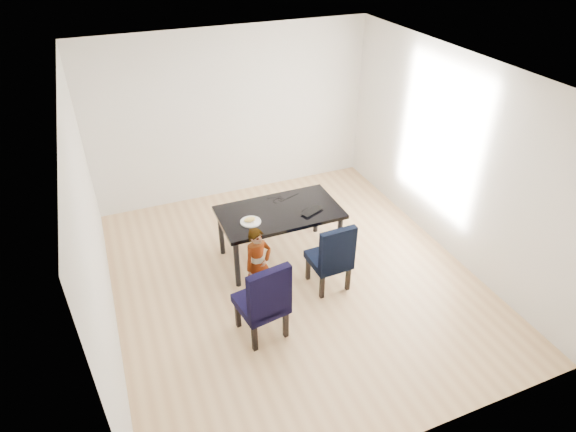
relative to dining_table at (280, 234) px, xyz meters
name	(u,v)px	position (x,y,z in m)	size (l,w,h in m)	color
floor	(294,278)	(0.00, -0.50, -0.38)	(4.50, 5.00, 0.01)	tan
ceiling	(295,73)	(0.00, -0.50, 2.33)	(4.50, 5.00, 0.01)	white
wall_back	(233,115)	(0.00, 2.00, 0.98)	(4.50, 0.01, 2.70)	white
wall_front	(422,340)	(0.00, -3.00, 0.98)	(4.50, 0.01, 2.70)	white
wall_left	(91,231)	(-2.25, -0.50, 0.98)	(0.01, 5.00, 2.70)	silver
wall_right	(452,157)	(2.25, -0.50, 0.98)	(0.01, 5.00, 2.70)	white
dining_table	(280,234)	(0.00, 0.00, 0.00)	(1.60, 0.90, 0.75)	black
chair_left	(261,297)	(-0.71, -1.23, 0.14)	(0.50, 0.52, 1.04)	black
chair_right	(329,254)	(0.35, -0.78, 0.11)	(0.47, 0.49, 0.97)	black
child	(258,264)	(-0.53, -0.65, 0.12)	(0.37, 0.24, 1.00)	orange
plate	(251,222)	(-0.44, -0.11, 0.38)	(0.26, 0.26, 0.01)	silver
sandwich	(250,219)	(-0.45, -0.11, 0.42)	(0.15, 0.07, 0.06)	gold
laptop	(309,210)	(0.37, -0.15, 0.39)	(0.32, 0.21, 0.03)	black
cable_tangle	(279,200)	(0.09, 0.25, 0.38)	(0.16, 0.16, 0.01)	black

